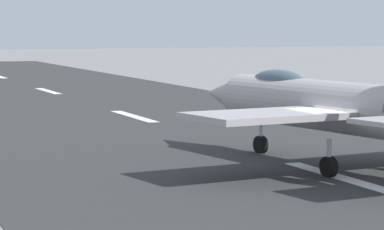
{
  "coord_description": "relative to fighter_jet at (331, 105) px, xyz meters",
  "views": [
    {
      "loc": [
        -31.95,
        17.32,
        5.51
      ],
      "look_at": [
        2.01,
        4.7,
        2.2
      ],
      "focal_mm": 91.68,
      "sensor_mm": 36.0,
      "label": 1
    }
  ],
  "objects": [
    {
      "name": "ground_plane",
      "position": [
        -1.62,
        0.92,
        -2.46
      ],
      "size": [
        400.0,
        400.0,
        0.0
      ],
      "primitive_type": "plane",
      "color": "gray"
    },
    {
      "name": "runway_strip",
      "position": [
        -1.64,
        0.92,
        -2.45
      ],
      "size": [
        240.0,
        26.0,
        0.02
      ],
      "color": "#2E2F2F",
      "rests_on": "ground"
    },
    {
      "name": "fighter_jet",
      "position": [
        0.0,
        0.0,
        0.0
      ],
      "size": [
        17.92,
        13.54,
        5.66
      ],
      "color": "#A39DA0",
      "rests_on": "ground"
    },
    {
      "name": "marker_cone_far",
      "position": [
        21.84,
        -12.3,
        -2.19
      ],
      "size": [
        0.44,
        0.44,
        0.55
      ],
      "primitive_type": "cone",
      "color": "orange",
      "rests_on": "ground"
    }
  ]
}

